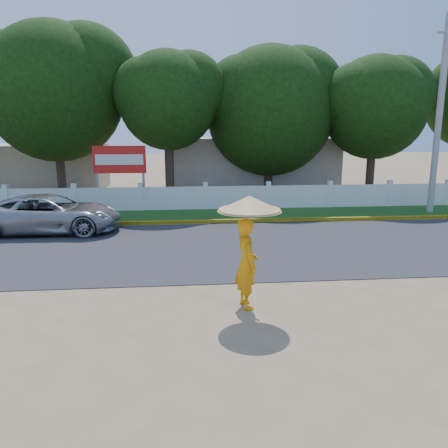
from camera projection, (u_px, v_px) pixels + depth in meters
name	position (u px, v px, depth m)	size (l,w,h in m)	color
ground	(233.00, 300.00, 9.73)	(120.00, 120.00, 0.00)	#9E8460
road	(217.00, 247.00, 14.11)	(60.00, 7.00, 0.02)	#38383A
grass_verge	(207.00, 215.00, 19.21)	(60.00, 3.50, 0.03)	#2D601E
curb	(210.00, 222.00, 17.54)	(40.00, 0.18, 0.16)	yellow
fence	(205.00, 198.00, 20.51)	(40.00, 0.10, 1.10)	silver
building_near	(248.00, 164.00, 27.17)	(10.00, 6.00, 3.20)	#B7AD99
building_far	(37.00, 167.00, 26.98)	(8.00, 5.00, 2.80)	#B7AD99
utility_pole	(439.00, 117.00, 19.05)	(0.28, 0.28, 8.50)	gray
vehicle	(50.00, 214.00, 15.95)	(2.32, 5.03, 1.40)	#9D9EA4
monk_with_parasol	(248.00, 236.00, 9.04)	(1.32, 1.32, 2.40)	orange
billboard	(120.00, 163.00, 20.86)	(2.50, 0.13, 2.95)	gray
tree_row	(269.00, 105.00, 22.93)	(38.50, 7.69, 8.90)	#473828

